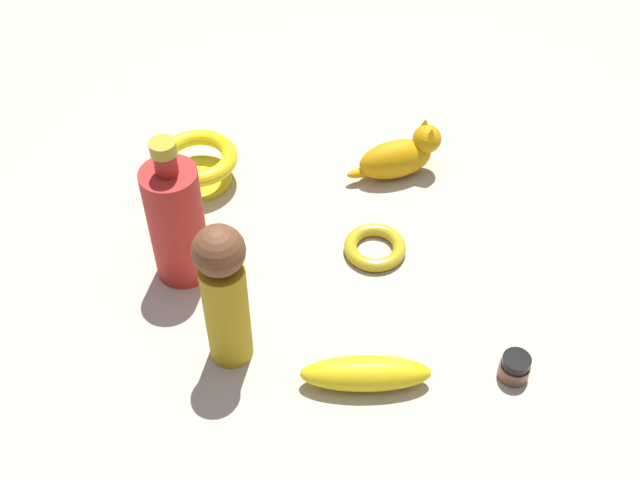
% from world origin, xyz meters
% --- Properties ---
extents(ground, '(2.00, 2.00, 0.00)m').
position_xyz_m(ground, '(0.00, 0.00, 0.00)').
color(ground, '#BCB29E').
extents(bottle_tall, '(0.08, 0.08, 0.23)m').
position_xyz_m(bottle_tall, '(-0.19, 0.02, 0.10)').
color(bottle_tall, red).
rests_on(bottle_tall, ground).
extents(bowl, '(0.13, 0.13, 0.06)m').
position_xyz_m(bowl, '(-0.17, 0.21, 0.04)').
color(bowl, yellow).
rests_on(bowl, ground).
extents(banana, '(0.17, 0.06, 0.05)m').
position_xyz_m(banana, '(0.03, -0.20, 0.02)').
color(banana, yellow).
rests_on(banana, ground).
extents(cat_figurine, '(0.15, 0.07, 0.09)m').
position_xyz_m(cat_figurine, '(0.15, 0.19, 0.04)').
color(cat_figurine, '#D2960C').
rests_on(cat_figurine, ground).
extents(nail_polish_jar, '(0.04, 0.04, 0.04)m').
position_xyz_m(nail_polish_jar, '(0.22, -0.21, 0.02)').
color(nail_polish_jar, brown).
rests_on(nail_polish_jar, ground).
extents(bangle, '(0.09, 0.09, 0.02)m').
position_xyz_m(bangle, '(0.08, 0.02, 0.01)').
color(bangle, gold).
rests_on(bangle, ground).
extents(person_figure_adult, '(0.08, 0.08, 0.22)m').
position_xyz_m(person_figure_adult, '(-0.13, -0.13, 0.12)').
color(person_figure_adult, '#B69718').
rests_on(person_figure_adult, ground).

